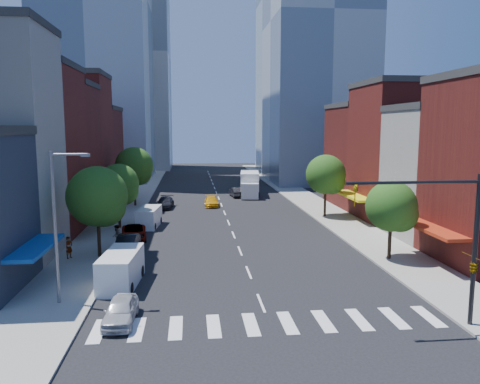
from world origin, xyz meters
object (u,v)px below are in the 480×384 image
object	(u,v)px
cargo_van_far	(149,217)
traffic_car_far	(251,179)
traffic_car_oncoming	(236,192)
taxi	(211,201)
pedestrian_near	(69,247)
parked_car_second	(127,244)
parked_car_rear	(165,203)
pedestrian_far	(117,236)
parked_car_front	(121,311)
parked_car_third	(134,233)
cargo_van_near	(121,269)
box_truck	(250,185)

from	to	relation	value
cargo_van_far	traffic_car_far	bearing A→B (deg)	74.52
traffic_car_oncoming	taxi	bearing A→B (deg)	56.45
taxi	pedestrian_near	size ratio (longest dim) A/B	2.51
cargo_van_far	taxi	xyz separation A→B (m)	(7.18, 12.34, -0.37)
taxi	parked_car_second	bearing A→B (deg)	-108.79
parked_car_rear	pedestrian_far	world-z (taller)	pedestrian_far
parked_car_front	pedestrian_far	xyz separation A→B (m)	(-2.61, 15.96, 0.44)
taxi	parked_car_front	bearing A→B (deg)	-99.20
parked_car_third	pedestrian_far	size ratio (longest dim) A/B	2.50
parked_car_rear	cargo_van_near	distance (m)	30.21
taxi	cargo_van_far	bearing A→B (deg)	-119.32
cargo_van_far	traffic_car_oncoming	size ratio (longest dim) A/B	1.15
parked_car_front	cargo_van_far	world-z (taller)	cargo_van_far
pedestrian_far	cargo_van_far	bearing A→B (deg)	168.63
parked_car_third	pedestrian_near	bearing A→B (deg)	-130.33
parked_car_front	traffic_car_far	xyz separation A→B (m)	(15.28, 63.45, -0.03)
traffic_car_far	cargo_van_near	bearing A→B (deg)	81.50
taxi	pedestrian_near	xyz separation A→B (m)	(-12.40, -24.39, 0.39)
traffic_car_far	box_truck	bearing A→B (deg)	89.28
cargo_van_near	pedestrian_near	bearing A→B (deg)	131.65
cargo_van_near	pedestrian_near	world-z (taller)	cargo_van_near
parked_car_second	parked_car_third	world-z (taller)	parked_car_second
traffic_car_far	pedestrian_far	world-z (taller)	pedestrian_far
parked_car_third	parked_car_front	bearing A→B (deg)	-92.03
traffic_car_far	cargo_van_far	bearing A→B (deg)	74.90
parked_car_second	parked_car_front	bearing A→B (deg)	-79.98
pedestrian_far	box_truck	bearing A→B (deg)	154.39
parked_car_second	pedestrian_far	size ratio (longest dim) A/B	2.35
parked_car_front	traffic_car_oncoming	bearing A→B (deg)	78.68
taxi	cargo_van_near	bearing A→B (deg)	-102.60
cargo_van_far	pedestrian_near	xyz separation A→B (m)	(-5.22, -12.05, 0.02)
parked_car_second	pedestrian_near	distance (m)	4.61
pedestrian_near	parked_car_second	bearing A→B (deg)	-34.36
parked_car_third	traffic_car_oncoming	distance (m)	28.79
cargo_van_near	traffic_car_oncoming	world-z (taller)	cargo_van_near
parked_car_rear	box_truck	xyz separation A→B (m)	(12.41, 9.94, 1.01)
parked_car_front	pedestrian_near	size ratio (longest dim) A/B	2.25
parked_car_front	parked_car_second	bearing A→B (deg)	98.09
parked_car_second	traffic_car_far	world-z (taller)	parked_car_second
parked_car_second	cargo_van_far	distance (m)	10.42
traffic_car_oncoming	box_truck	bearing A→B (deg)	-162.13
parked_car_third	taxi	world-z (taller)	parked_car_third
taxi	pedestrian_far	world-z (taller)	pedestrian_far
box_truck	parked_car_second	bearing A→B (deg)	-107.59
parked_car_front	pedestrian_near	world-z (taller)	pedestrian_near
parked_car_second	taxi	bearing A→B (deg)	74.28
parked_car_rear	pedestrian_far	distance (m)	20.51
parked_car_front	pedestrian_near	distance (m)	13.97
parked_car_front	traffic_car_far	bearing A→B (deg)	78.47
parked_car_rear	pedestrian_near	size ratio (longest dim) A/B	2.80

